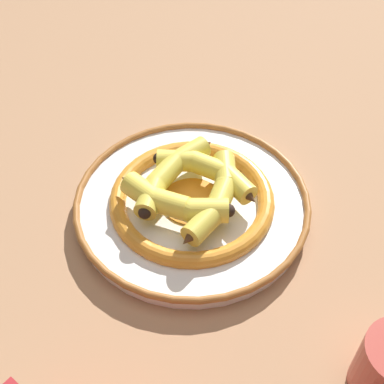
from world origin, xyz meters
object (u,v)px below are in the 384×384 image
(decorative_bowl, at_px, (192,203))
(banana_a, at_px, (216,199))
(banana_b, at_px, (209,171))
(banana_c, at_px, (171,173))
(banana_d, at_px, (172,202))

(decorative_bowl, height_order, banana_a, banana_a)
(decorative_bowl, height_order, banana_b, banana_b)
(banana_c, bearing_deg, decorative_bowl, 81.23)
(banana_a, bearing_deg, banana_c, 70.68)
(banana_d, bearing_deg, decorative_bowl, 68.42)
(banana_a, relative_size, banana_b, 1.02)
(banana_b, relative_size, banana_c, 0.96)
(decorative_bowl, bearing_deg, banana_a, -94.92)
(banana_b, bearing_deg, banana_c, 32.41)
(banana_a, xyz_separation_m, banana_d, (-0.04, 0.05, 0.00))
(banana_a, height_order, banana_d, banana_d)
(banana_d, bearing_deg, banana_b, 69.94)
(banana_d, bearing_deg, banana_c, 114.01)
(banana_b, distance_m, banana_d, 0.08)
(decorative_bowl, distance_m, banana_b, 0.05)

